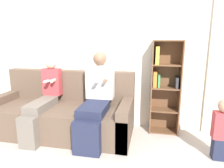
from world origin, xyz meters
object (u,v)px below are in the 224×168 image
Objects in this scene: child_seated at (43,99)px; bookshelf at (164,85)px; adult_seated at (96,96)px; couch at (63,114)px; toddler_standing at (223,129)px.

bookshelf is (1.72, 0.46, 0.18)m from child_seated.
adult_seated reaches higher than child_seated.
bookshelf reaches higher than couch.
adult_seated is 0.88× the size of bookshelf.
bookshelf is at bearing 133.94° from toddler_standing.
couch is 2.86× the size of toddler_standing.
bookshelf is (1.50, 0.33, 0.45)m from couch.
bookshelf is at bearing 12.39° from couch.
child_seated is 1.51× the size of toddler_standing.
adult_seated is at bearing 171.69° from toddler_standing.
toddler_standing is 0.97m from bookshelf.
toddler_standing is 0.53× the size of bookshelf.
bookshelf reaches higher than child_seated.
bookshelf is at bearing 15.04° from child_seated.
child_seated reaches higher than couch.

